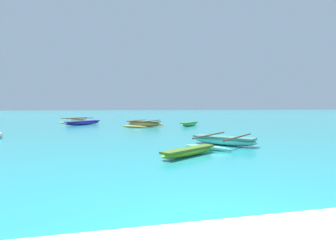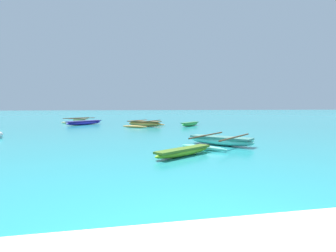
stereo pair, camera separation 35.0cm
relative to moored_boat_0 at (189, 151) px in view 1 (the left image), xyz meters
name	(u,v)px [view 1 (the left image)]	position (x,y,z in m)	size (l,w,h in m)	color
moored_boat_0	(189,151)	(0.00, 0.00, 0.00)	(2.57, 1.97, 0.28)	#71B621
moored_boat_1	(78,121)	(-6.23, 20.36, 0.10)	(3.64, 3.50, 0.55)	beige
moored_boat_2	(83,123)	(-5.40, 17.29, 0.06)	(3.39, 3.42, 0.39)	#3E2DC3
moored_boat_3	(189,124)	(4.18, 13.71, 0.03)	(2.32, 2.38, 0.35)	#49D65C
moored_boat_4	(144,124)	(0.09, 14.00, 0.09)	(3.95, 4.09, 0.55)	gold
moored_boat_5	(224,140)	(2.32, 2.18, 0.05)	(4.00, 3.92, 0.45)	#64D5BF
mooring_buoy_0	(0,135)	(-8.81, 7.18, 0.01)	(0.35, 0.35, 0.35)	white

